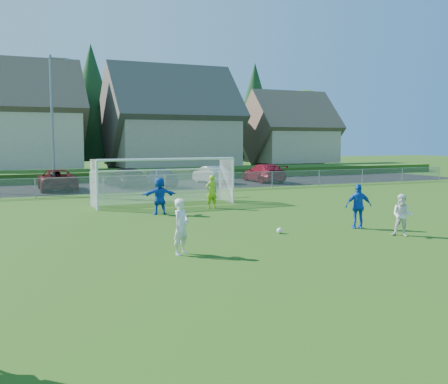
# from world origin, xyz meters

# --- Properties ---
(ground) EXTENTS (160.00, 160.00, 0.00)m
(ground) POSITION_xyz_m (0.00, 0.00, 0.00)
(ground) COLOR #193D0C
(ground) RESTS_ON ground
(asphalt_lot) EXTENTS (60.00, 60.00, 0.00)m
(asphalt_lot) POSITION_xyz_m (0.00, 27.50, 0.01)
(asphalt_lot) COLOR black
(asphalt_lot) RESTS_ON ground
(grass_embankment) EXTENTS (70.00, 6.00, 0.80)m
(grass_embankment) POSITION_xyz_m (0.00, 35.00, 0.40)
(grass_embankment) COLOR #1E420F
(grass_embankment) RESTS_ON ground
(soccer_ball) EXTENTS (0.22, 0.22, 0.22)m
(soccer_ball) POSITION_xyz_m (1.31, 5.88, 0.11)
(soccer_ball) COLOR white
(soccer_ball) RESTS_ON ground
(player_white_a) EXTENTS (0.74, 0.69, 1.69)m
(player_white_a) POSITION_xyz_m (-3.18, 4.01, 0.85)
(player_white_a) COLOR white
(player_white_a) RESTS_ON ground
(player_white_b) EXTENTS (0.91, 0.93, 1.51)m
(player_white_b) POSITION_xyz_m (5.05, 3.65, 0.76)
(player_white_b) COLOR white
(player_white_b) RESTS_ON ground
(player_blue_a) EXTENTS (1.11, 0.75, 1.74)m
(player_blue_a) POSITION_xyz_m (4.68, 5.64, 0.87)
(player_blue_a) COLOR blue
(player_blue_a) RESTS_ON ground
(player_blue_b) EXTENTS (1.65, 0.65, 1.73)m
(player_blue_b) POSITION_xyz_m (-1.27, 12.48, 0.87)
(player_blue_b) COLOR blue
(player_blue_b) RESTS_ON ground
(goalkeeper) EXTENTS (0.62, 0.41, 1.67)m
(goalkeeper) POSITION_xyz_m (1.76, 13.50, 0.84)
(goalkeeper) COLOR #98CF18
(goalkeeper) RESTS_ON ground
(car_c) EXTENTS (2.56, 5.25, 1.44)m
(car_c) POSITION_xyz_m (-4.24, 26.55, 0.72)
(car_c) COLOR #4F090E
(car_c) RESTS_ON ground
(car_d) EXTENTS (2.41, 4.97, 1.39)m
(car_d) POSITION_xyz_m (0.65, 27.19, 0.70)
(car_d) COLOR black
(car_d) RESTS_ON ground
(car_e) EXTENTS (1.78, 4.31, 1.46)m
(car_e) POSITION_xyz_m (2.98, 26.30, 0.73)
(car_e) COLOR #151F4A
(car_e) RESTS_ON ground
(car_f) EXTENTS (1.69, 4.23, 1.37)m
(car_f) POSITION_xyz_m (7.58, 27.62, 0.68)
(car_f) COLOR #BCBCBC
(car_f) RESTS_ON ground
(car_g) EXTENTS (2.28, 5.17, 1.48)m
(car_g) POSITION_xyz_m (11.97, 26.94, 0.74)
(car_g) COLOR maroon
(car_g) RESTS_ON ground
(soccer_goal) EXTENTS (7.42, 1.90, 2.50)m
(soccer_goal) POSITION_xyz_m (0.00, 16.05, 1.63)
(soccer_goal) COLOR white
(soccer_goal) RESTS_ON ground
(chainlink_fence) EXTENTS (52.06, 0.06, 1.20)m
(chainlink_fence) POSITION_xyz_m (0.00, 22.00, 0.63)
(chainlink_fence) COLOR gray
(chainlink_fence) RESTS_ON ground
(streetlight) EXTENTS (1.38, 0.18, 9.00)m
(streetlight) POSITION_xyz_m (-4.45, 26.00, 4.84)
(streetlight) COLOR slate
(streetlight) RESTS_ON ground
(houses_row) EXTENTS (53.90, 11.45, 13.27)m
(houses_row) POSITION_xyz_m (1.97, 42.46, 7.33)
(houses_row) COLOR tan
(houses_row) RESTS_ON ground
(tree_row) EXTENTS (65.98, 12.36, 13.80)m
(tree_row) POSITION_xyz_m (1.04, 48.74, 6.91)
(tree_row) COLOR #382616
(tree_row) RESTS_ON ground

